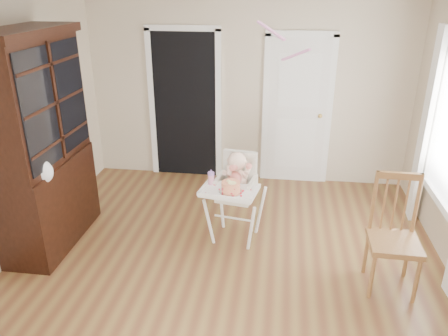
# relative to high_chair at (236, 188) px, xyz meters

# --- Properties ---
(floor) EXTENTS (5.00, 5.00, 0.00)m
(floor) POSITION_rel_high_chair_xyz_m (-0.04, -0.76, -0.63)
(floor) COLOR brown
(floor) RESTS_ON ground
(wall_back) EXTENTS (4.50, 0.00, 4.50)m
(wall_back) POSITION_rel_high_chair_xyz_m (-0.04, 1.74, 0.72)
(wall_back) COLOR beige
(wall_back) RESTS_ON floor
(doorway) EXTENTS (1.06, 0.05, 2.22)m
(doorway) POSITION_rel_high_chair_xyz_m (-0.94, 1.73, 0.48)
(doorway) COLOR black
(doorway) RESTS_ON wall_back
(closet_door) EXTENTS (0.96, 0.09, 2.13)m
(closet_door) POSITION_rel_high_chair_xyz_m (0.67, 1.72, 0.39)
(closet_door) COLOR white
(closet_door) RESTS_ON wall_back
(high_chair) EXTENTS (0.69, 0.81, 1.03)m
(high_chair) POSITION_rel_high_chair_xyz_m (0.00, 0.00, 0.00)
(high_chair) COLOR white
(high_chair) RESTS_ON floor
(baby) EXTENTS (0.30, 0.25, 0.48)m
(baby) POSITION_rel_high_chair_xyz_m (0.01, 0.02, 0.16)
(baby) COLOR beige
(baby) RESTS_ON high_chair
(cake) EXTENTS (0.25, 0.25, 0.12)m
(cake) POSITION_rel_high_chair_xyz_m (-0.02, -0.27, 0.14)
(cake) COLOR silver
(cake) RESTS_ON high_chair
(sippy_cup) EXTENTS (0.07, 0.07, 0.17)m
(sippy_cup) POSITION_rel_high_chair_xyz_m (-0.25, -0.10, 0.15)
(sippy_cup) COLOR #CE7E9B
(sippy_cup) RESTS_ON high_chair
(china_cabinet) EXTENTS (0.61, 1.37, 2.32)m
(china_cabinet) POSITION_rel_high_chair_xyz_m (-2.02, -0.32, 0.53)
(china_cabinet) COLOR black
(china_cabinet) RESTS_ON floor
(dining_chair) EXTENTS (0.46, 0.46, 1.11)m
(dining_chair) POSITION_rel_high_chair_xyz_m (1.55, -0.63, -0.11)
(dining_chair) COLOR brown
(dining_chair) RESTS_ON floor
(streamer) EXTENTS (0.30, 0.42, 0.15)m
(streamer) POSITION_rel_high_chair_xyz_m (0.31, 0.19, 1.64)
(streamer) COLOR pink
(streamer) RESTS_ON ceiling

